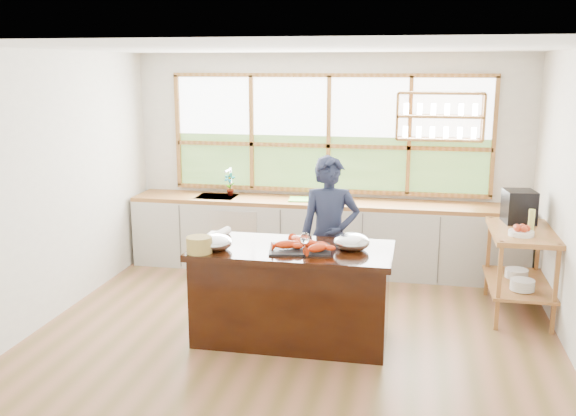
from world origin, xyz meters
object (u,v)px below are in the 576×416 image
(island, at_px, (292,293))
(wicker_basket, at_px, (199,245))
(cook, at_px, (329,237))
(espresso_machine, at_px, (519,207))

(island, bearing_deg, wicker_basket, -157.51)
(island, distance_m, cook, 0.81)
(espresso_machine, relative_size, wicker_basket, 1.52)
(wicker_basket, bearing_deg, cook, 43.51)
(island, relative_size, wicker_basket, 8.03)
(cook, distance_m, espresso_machine, 2.09)
(cook, relative_size, espresso_machine, 4.77)
(cook, bearing_deg, island, -120.77)
(island, bearing_deg, espresso_machine, 33.04)
(espresso_machine, distance_m, wicker_basket, 3.46)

